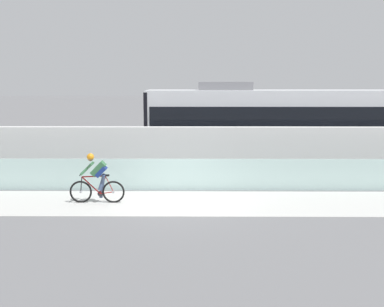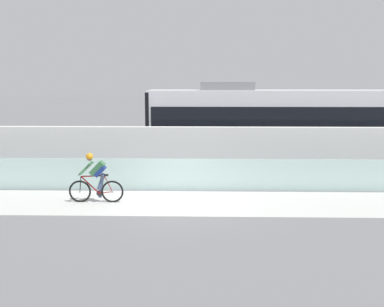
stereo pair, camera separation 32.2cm
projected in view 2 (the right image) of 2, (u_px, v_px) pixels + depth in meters
name	position (u px, v px, depth m)	size (l,w,h in m)	color
ground_plane	(175.00, 203.00, 15.70)	(200.00, 200.00, 0.00)	slate
bike_path_deck	(175.00, 203.00, 15.70)	(32.00, 3.20, 0.01)	beige
glass_parapet	(178.00, 174.00, 17.44)	(32.00, 0.05, 1.13)	silver
concrete_barrier_wall	(181.00, 154.00, 19.15)	(32.00, 0.36, 2.10)	silver
tram_rail_near	(183.00, 168.00, 21.76)	(32.00, 0.08, 0.01)	#595654
tram_rail_far	(185.00, 163.00, 23.18)	(32.00, 0.08, 0.01)	#595654
tram	(270.00, 125.00, 22.08)	(11.06, 2.54, 3.81)	silver
cyclist_on_bike	(96.00, 179.00, 15.65)	(1.77, 0.58, 1.61)	black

